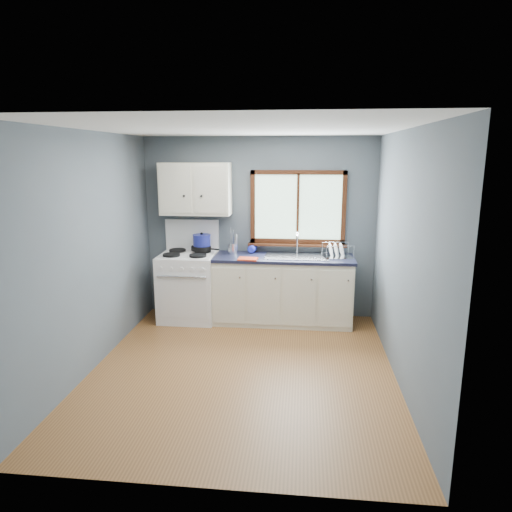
# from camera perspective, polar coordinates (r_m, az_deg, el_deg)

# --- Properties ---
(floor) EXTENTS (3.20, 3.60, 0.02)m
(floor) POSITION_cam_1_polar(r_m,az_deg,el_deg) (5.05, -1.67, -14.07)
(floor) COLOR brown
(floor) RESTS_ON ground
(ceiling) EXTENTS (3.20, 3.60, 0.02)m
(ceiling) POSITION_cam_1_polar(r_m,az_deg,el_deg) (4.52, -1.89, 15.80)
(ceiling) COLOR white
(ceiling) RESTS_ON wall_back
(wall_back) EXTENTS (3.20, 0.02, 2.50)m
(wall_back) POSITION_cam_1_polar(r_m,az_deg,el_deg) (6.39, 0.40, 3.53)
(wall_back) COLOR #545D64
(wall_back) RESTS_ON ground
(wall_front) EXTENTS (3.20, 0.02, 2.50)m
(wall_front) POSITION_cam_1_polar(r_m,az_deg,el_deg) (2.91, -6.59, -7.71)
(wall_front) COLOR #545D64
(wall_front) RESTS_ON ground
(wall_left) EXTENTS (0.02, 3.60, 2.50)m
(wall_left) POSITION_cam_1_polar(r_m,az_deg,el_deg) (5.10, -20.02, 0.43)
(wall_left) COLOR #545D64
(wall_left) RESTS_ON ground
(wall_right) EXTENTS (0.02, 3.60, 2.50)m
(wall_right) POSITION_cam_1_polar(r_m,az_deg,el_deg) (4.69, 18.10, -0.43)
(wall_right) COLOR #545D64
(wall_right) RESTS_ON ground
(gas_range) EXTENTS (0.76, 0.69, 1.36)m
(gas_range) POSITION_cam_1_polar(r_m,az_deg,el_deg) (6.40, -8.42, -3.55)
(gas_range) COLOR white
(gas_range) RESTS_ON floor
(base_cabinets) EXTENTS (1.85, 0.60, 0.88)m
(base_cabinets) POSITION_cam_1_polar(r_m,az_deg,el_deg) (6.25, 3.36, -4.62)
(base_cabinets) COLOR beige
(base_cabinets) RESTS_ON floor
(countertop) EXTENTS (1.89, 0.64, 0.04)m
(countertop) POSITION_cam_1_polar(r_m,az_deg,el_deg) (6.12, 3.41, -0.24)
(countertop) COLOR black
(countertop) RESTS_ON base_cabinets
(sink) EXTENTS (0.84, 0.46, 0.44)m
(sink) POSITION_cam_1_polar(r_m,az_deg,el_deg) (6.13, 5.09, -0.65)
(sink) COLOR silver
(sink) RESTS_ON countertop
(window) EXTENTS (1.36, 0.10, 1.03)m
(window) POSITION_cam_1_polar(r_m,az_deg,el_deg) (6.29, 5.24, 5.41)
(window) COLOR #9EC6A8
(window) RESTS_ON wall_back
(upper_cabinets) EXTENTS (0.95, 0.35, 0.70)m
(upper_cabinets) POSITION_cam_1_polar(r_m,az_deg,el_deg) (6.29, -7.57, 8.31)
(upper_cabinets) COLOR beige
(upper_cabinets) RESTS_ON wall_back
(skillet) EXTENTS (0.44, 0.34, 0.06)m
(skillet) POSITION_cam_1_polar(r_m,az_deg,el_deg) (6.36, -6.85, 0.99)
(skillet) COLOR black
(skillet) RESTS_ON gas_range
(stockpot) EXTENTS (0.31, 0.31, 0.24)m
(stockpot) POSITION_cam_1_polar(r_m,az_deg,el_deg) (6.37, -6.79, 1.75)
(stockpot) COLOR navy
(stockpot) RESTS_ON gas_range
(utensil_crock) EXTENTS (0.12, 0.12, 0.37)m
(utensil_crock) POSITION_cam_1_polar(r_m,az_deg,el_deg) (6.26, -3.00, 0.96)
(utensil_crock) COLOR silver
(utensil_crock) RESTS_ON countertop
(thermos) EXTENTS (0.07, 0.07, 0.28)m
(thermos) POSITION_cam_1_polar(r_m,az_deg,el_deg) (6.26, -2.61, 1.56)
(thermos) COLOR silver
(thermos) RESTS_ON countertop
(soap_bottle) EXTENTS (0.12, 0.12, 0.27)m
(soap_bottle) POSITION_cam_1_polar(r_m,az_deg,el_deg) (6.25, -0.65, 1.52)
(soap_bottle) COLOR #212DCF
(soap_bottle) RESTS_ON countertop
(dish_towel) EXTENTS (0.26, 0.20, 0.02)m
(dish_towel) POSITION_cam_1_polar(r_m,az_deg,el_deg) (5.93, -1.03, -0.36)
(dish_towel) COLOR red
(dish_towel) RESTS_ON countertop
(dish_rack) EXTENTS (0.42, 0.35, 0.20)m
(dish_rack) POSITION_cam_1_polar(r_m,az_deg,el_deg) (6.13, 10.08, 0.28)
(dish_rack) COLOR silver
(dish_rack) RESTS_ON countertop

